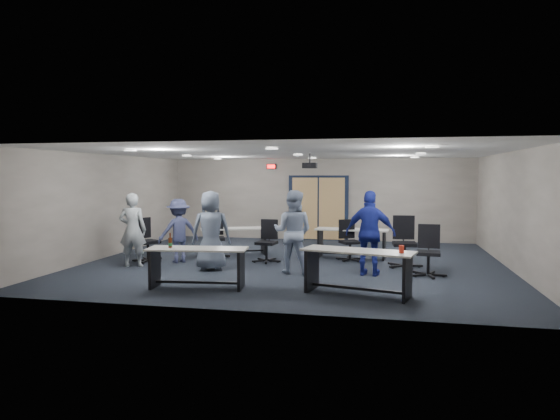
% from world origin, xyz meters
% --- Properties ---
extents(floor, '(10.00, 10.00, 0.00)m').
position_xyz_m(floor, '(0.00, 0.00, 0.00)').
color(floor, black).
rests_on(floor, ground).
extents(back_wall, '(10.00, 0.04, 2.70)m').
position_xyz_m(back_wall, '(0.00, 4.50, 1.35)').
color(back_wall, slate).
rests_on(back_wall, floor).
extents(front_wall, '(10.00, 0.04, 2.70)m').
position_xyz_m(front_wall, '(0.00, -4.50, 1.35)').
color(front_wall, slate).
rests_on(front_wall, floor).
extents(left_wall, '(0.04, 9.00, 2.70)m').
position_xyz_m(left_wall, '(-5.00, 0.00, 1.35)').
color(left_wall, slate).
rests_on(left_wall, floor).
extents(right_wall, '(0.04, 9.00, 2.70)m').
position_xyz_m(right_wall, '(5.00, 0.00, 1.35)').
color(right_wall, slate).
rests_on(right_wall, floor).
extents(ceiling, '(10.00, 9.00, 0.04)m').
position_xyz_m(ceiling, '(0.00, 0.00, 2.70)').
color(ceiling, silver).
rests_on(ceiling, back_wall).
extents(double_door, '(2.00, 0.07, 2.20)m').
position_xyz_m(double_door, '(0.00, 4.46, 1.05)').
color(double_door, black).
rests_on(double_door, back_wall).
extents(exit_sign, '(0.32, 0.07, 0.18)m').
position_xyz_m(exit_sign, '(-1.60, 4.44, 2.45)').
color(exit_sign, black).
rests_on(exit_sign, back_wall).
extents(ceiling_projector, '(0.35, 0.32, 0.37)m').
position_xyz_m(ceiling_projector, '(0.30, 0.50, 2.40)').
color(ceiling_projector, black).
rests_on(ceiling_projector, ceiling).
extents(ceiling_can_lights, '(6.24, 5.74, 0.02)m').
position_xyz_m(ceiling_can_lights, '(0.00, 0.25, 2.67)').
color(ceiling_can_lights, white).
rests_on(ceiling_can_lights, ceiling).
extents(table_front_left, '(1.96, 0.85, 1.05)m').
position_xyz_m(table_front_left, '(-1.33, -3.10, 0.53)').
color(table_front_left, '#A9A79F').
rests_on(table_front_left, floor).
extents(table_front_right, '(2.11, 1.13, 0.95)m').
position_xyz_m(table_front_right, '(1.71, -3.02, 0.56)').
color(table_front_right, '#A9A79F').
rests_on(table_front_right, floor).
extents(table_back_left, '(1.89, 1.30, 0.73)m').
position_xyz_m(table_back_left, '(-1.81, 0.85, 0.50)').
color(table_back_left, '#A9A79F').
rests_on(table_back_left, floor).
extents(table_back_right, '(1.91, 0.76, 0.76)m').
position_xyz_m(table_back_right, '(1.33, 1.00, 0.52)').
color(table_back_right, '#A9A79F').
rests_on(table_back_right, floor).
extents(chair_back_a, '(0.90, 0.90, 1.10)m').
position_xyz_m(chair_back_a, '(-2.15, 0.28, 0.55)').
color(chair_back_a, black).
rests_on(chair_back_a, floor).
extents(chair_back_b, '(0.73, 0.73, 1.05)m').
position_xyz_m(chair_back_b, '(-0.69, -0.07, 0.53)').
color(chair_back_b, black).
rests_on(chair_back_b, floor).
extents(chair_back_c, '(0.88, 0.88, 1.03)m').
position_xyz_m(chair_back_c, '(1.32, 0.59, 0.51)').
color(chair_back_c, black).
rests_on(chair_back_c, floor).
extents(chair_back_d, '(0.80, 0.80, 1.20)m').
position_xyz_m(chair_back_d, '(2.63, -0.08, 0.60)').
color(chair_back_d, black).
rests_on(chair_back_d, floor).
extents(chair_loose_left, '(0.94, 0.94, 1.09)m').
position_xyz_m(chair_loose_left, '(-3.61, -0.61, 0.54)').
color(chair_loose_left, black).
rests_on(chair_loose_left, floor).
extents(chair_loose_right, '(0.75, 0.75, 1.10)m').
position_xyz_m(chair_loose_right, '(3.09, -1.07, 0.55)').
color(chair_loose_right, black).
rests_on(chair_loose_right, floor).
extents(person_gray, '(0.70, 0.53, 1.75)m').
position_xyz_m(person_gray, '(-3.63, -1.32, 0.87)').
color(person_gray, '#9FA8AD').
rests_on(person_gray, floor).
extents(person_plaid, '(1.01, 0.81, 1.81)m').
position_xyz_m(person_plaid, '(-1.69, -1.32, 0.90)').
color(person_plaid, slate).
rests_on(person_plaid, floor).
extents(person_lightblue, '(0.95, 0.77, 1.83)m').
position_xyz_m(person_lightblue, '(0.20, -1.29, 0.92)').
color(person_lightblue, '#94A5C5').
rests_on(person_lightblue, floor).
extents(person_navy, '(1.13, 0.60, 1.83)m').
position_xyz_m(person_navy, '(1.87, -1.20, 0.92)').
color(person_navy, navy).
rests_on(person_navy, floor).
extents(person_back, '(1.15, 1.10, 1.58)m').
position_xyz_m(person_back, '(-2.82, -0.53, 0.79)').
color(person_back, '#373C63').
rests_on(person_back, floor).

